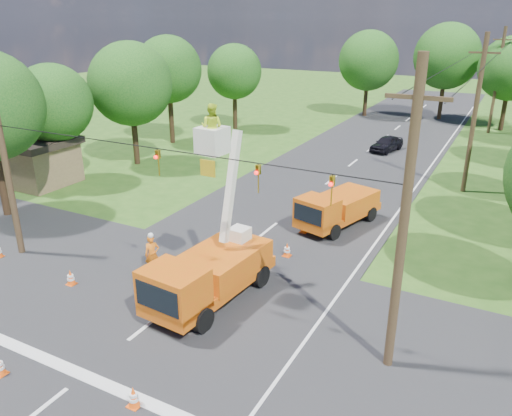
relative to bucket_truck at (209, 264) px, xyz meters
The scene contains 27 objects.
ground 17.54m from the bucket_truck, 93.62° to the left, with size 140.00×140.00×0.00m, color #2A5118.
road_main 17.54m from the bucket_truck, 93.62° to the left, with size 12.00×100.00×0.06m, color black.
road_cross 2.08m from the bucket_truck, 152.62° to the right, with size 56.00×10.00×0.07m, color black.
stop_bar 6.11m from the bucket_truck, 100.81° to the right, with size 9.00×0.45×0.02m, color silver.
edge_line 18.08m from the bucket_truck, 75.53° to the left, with size 0.12×90.00×0.02m, color silver.
bucket_truck is the anchor object (origin of this frame).
second_truck 9.97m from the bucket_truck, 78.88° to the left, with size 3.48×5.87×2.07m.
ground_worker 3.76m from the bucket_truck, 166.73° to the left, with size 0.66×0.43×1.80m, color orange.
distant_car 27.45m from the bucket_truck, 89.49° to the left, with size 1.56×3.87×1.32m, color black.
traffic_cone_1 6.30m from the bucket_truck, 78.50° to the right, with size 0.38×0.38×0.71m.
traffic_cone_2 5.41m from the bucket_truck, 77.95° to the left, with size 0.38×0.38×0.71m.
traffic_cone_3 8.25m from the bucket_truck, 85.04° to the left, with size 0.38×0.38×0.71m.
traffic_cone_4 6.37m from the bucket_truck, 164.01° to the right, with size 0.38×0.38×0.71m.
traffic_cone_6 14.39m from the bucket_truck, 82.12° to the left, with size 0.38×0.38×0.71m.
pole_right_near 8.18m from the bucket_truck, ahead, with size 1.80×0.30×10.00m.
pole_right_mid 21.07m from the bucket_truck, 69.16° to the left, with size 1.80×0.30×10.00m.
pole_right_far 40.26m from the bucket_truck, 79.37° to the left, with size 1.80×0.30×10.00m.
pole_left 10.99m from the bucket_truck, behind, with size 0.30×0.30×9.00m.
signal_span 4.39m from the bucket_truck, 27.21° to the right, with size 18.00×0.29×1.07m.
shed 20.50m from the bucket_truck, 158.75° to the left, with size 5.50×4.50×3.15m.
tree_left_c 19.88m from the bucket_truck, 154.41° to the left, with size 5.20×5.20×8.06m.
tree_left_d 22.07m from the bucket_truck, 138.14° to the left, with size 6.20×6.20×9.24m.
tree_left_e 28.34m from the bucket_truck, 129.88° to the left, with size 5.80×5.80×9.41m.
tree_left_f 33.69m from the bucket_truck, 118.38° to the left, with size 5.40×5.40×8.40m.
tree_far_a 43.10m from the bucket_truck, 98.18° to the left, with size 6.60×6.60×9.50m.
tree_far_b 44.76m from the bucket_truck, 87.55° to the left, with size 7.00×7.00×10.32m.
tree_far_c 42.50m from the bucket_truck, 78.54° to the left, with size 6.20×6.20×9.18m.
Camera 1 is at (11.01, -12.12, 10.86)m, focal length 35.00 mm.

